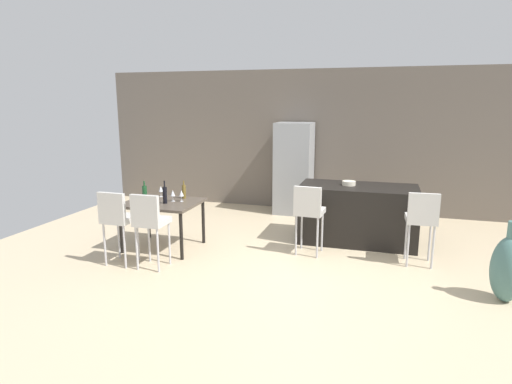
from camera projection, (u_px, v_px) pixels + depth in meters
The scene contains 17 objects.
ground_plane at pixel (304, 259), 6.21m from camera, with size 10.00×10.00×0.00m, color #C6B28E.
back_wall at pixel (332, 141), 8.80m from camera, with size 10.00×0.12×2.90m, color #665B51.
kitchen_island at pixel (357, 214), 6.95m from camera, with size 1.86×0.94×0.92m, color black.
bar_chair_left at pixel (309, 209), 6.28m from camera, with size 0.43×0.43×1.05m.
bar_chair_middle at pixel (422, 217), 5.85m from camera, with size 0.41×0.41×1.05m.
dining_table at pixel (163, 206), 6.58m from camera, with size 1.11×0.91×0.74m.
dining_chair_near at pixel (117, 216), 5.88m from camera, with size 0.41×0.41×1.05m.
dining_chair_far at pixel (150, 219), 5.74m from camera, with size 0.40×0.40×1.05m.
wine_bottle_middle at pixel (145, 194), 6.52m from camera, with size 0.07×0.07×0.33m.
wine_bottle_near at pixel (165, 195), 6.43m from camera, with size 0.06×0.06×0.35m.
wine_bottle_inner at pixel (184, 191), 6.77m from camera, with size 0.06×0.06×0.29m.
wine_glass_left at pixel (161, 189), 6.88m from camera, with size 0.07×0.07×0.17m.
wine_glass_right at pixel (173, 193), 6.56m from camera, with size 0.07×0.07×0.17m.
wine_glass_far at pixel (181, 194), 6.56m from camera, with size 0.07×0.07×0.17m.
refrigerator at pixel (294, 168), 8.69m from camera, with size 0.72×0.68×1.84m, color #939699.
fruit_bowl at pixel (349, 183), 6.91m from camera, with size 0.21×0.21×0.07m, color beige.
floor_vase at pixel (508, 269), 4.83m from camera, with size 0.37×0.37×0.94m.
Camera 1 is at (1.01, -5.83, 2.23)m, focal length 30.07 mm.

